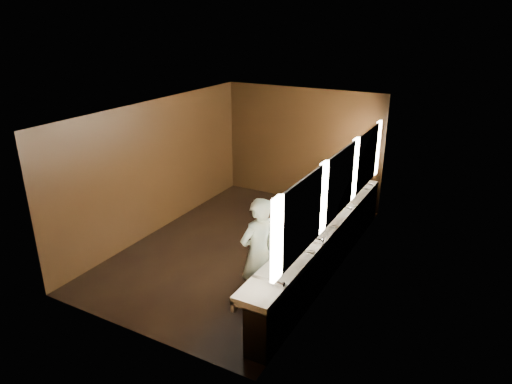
% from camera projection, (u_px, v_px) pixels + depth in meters
% --- Properties ---
extents(floor, '(6.00, 6.00, 0.00)m').
position_uv_depth(floor, '(240.00, 248.00, 9.18)').
color(floor, black).
rests_on(floor, ground).
extents(ceiling, '(4.00, 6.00, 0.02)m').
position_uv_depth(ceiling, '(238.00, 109.00, 8.17)').
color(ceiling, '#2D2D2B').
rests_on(ceiling, wall_back).
extents(wall_back, '(4.00, 0.02, 2.80)m').
position_uv_depth(wall_back, '(302.00, 146.00, 11.13)').
color(wall_back, black).
rests_on(wall_back, floor).
extents(wall_front, '(4.00, 0.02, 2.80)m').
position_uv_depth(wall_front, '(127.00, 249.00, 6.22)').
color(wall_front, black).
rests_on(wall_front, floor).
extents(wall_left, '(0.02, 6.00, 2.80)m').
position_uv_depth(wall_left, '(157.00, 167.00, 9.57)').
color(wall_left, black).
rests_on(wall_left, floor).
extents(wall_right, '(0.02, 6.00, 2.80)m').
position_uv_depth(wall_right, '(340.00, 202.00, 7.78)').
color(wall_right, black).
rests_on(wall_right, floor).
extents(sink_counter, '(0.55, 5.40, 1.01)m').
position_uv_depth(sink_counter, '(325.00, 246.00, 8.20)').
color(sink_counter, black).
rests_on(sink_counter, floor).
extents(mirror_band, '(0.06, 5.03, 1.15)m').
position_uv_depth(mirror_band, '(340.00, 182.00, 7.66)').
color(mirror_band, '#FEEBCA').
rests_on(mirror_band, wall_right).
extents(person, '(0.68, 0.79, 1.84)m').
position_uv_depth(person, '(258.00, 253.00, 7.08)').
color(person, '#7EB1BC').
rests_on(person, floor).
extents(trash_bin, '(0.41, 0.41, 0.53)m').
position_uv_depth(trash_bin, '(307.00, 261.00, 8.15)').
color(trash_bin, black).
rests_on(trash_bin, floor).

